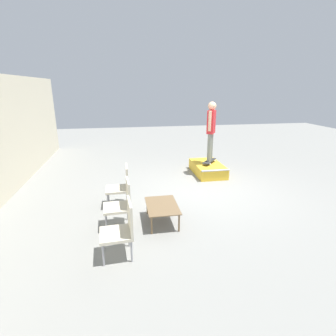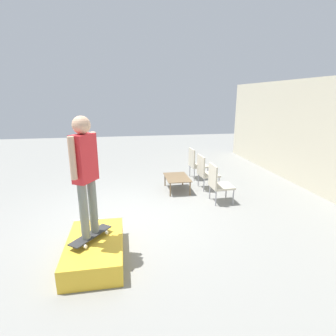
# 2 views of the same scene
# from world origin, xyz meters

# --- Properties ---
(ground_plane) EXTENTS (24.00, 24.00, 0.00)m
(ground_plane) POSITION_xyz_m (0.00, 0.00, 0.00)
(ground_plane) COLOR gray
(skate_ramp_box) EXTENTS (1.50, 0.86, 0.36)m
(skate_ramp_box) POSITION_xyz_m (1.38, -0.53, 0.17)
(skate_ramp_box) COLOR gold
(skate_ramp_box) RESTS_ON ground_plane
(skateboard_on_ramp) EXTENTS (0.71, 0.62, 0.07)m
(skateboard_on_ramp) POSITION_xyz_m (1.38, -0.58, 0.42)
(skateboard_on_ramp) COLOR #2D2D2D
(skateboard_on_ramp) RESTS_ON skate_ramp_box
(person_skater) EXTENTS (0.50, 0.37, 1.84)m
(person_skater) POSITION_xyz_m (1.38, -0.58, 1.53)
(person_skater) COLOR gray
(person_skater) RESTS_ON skateboard_on_ramp
(coffee_table) EXTENTS (0.95, 0.63, 0.38)m
(coffee_table) POSITION_xyz_m (-1.51, 1.40, 0.35)
(coffee_table) COLOR brown
(coffee_table) RESTS_ON ground_plane
(patio_chair_left) EXTENTS (0.55, 0.55, 0.96)m
(patio_chair_left) POSITION_xyz_m (-2.50, 2.20, 0.52)
(patio_chair_left) COLOR #99999E
(patio_chair_left) RESTS_ON ground_plane
(patio_chair_center) EXTENTS (0.55, 0.55, 0.96)m
(patio_chair_center) POSITION_xyz_m (-1.51, 2.20, 0.52)
(patio_chair_center) COLOR #99999E
(patio_chair_center) RESTS_ON ground_plane
(patio_chair_right) EXTENTS (0.52, 0.52, 0.96)m
(patio_chair_right) POSITION_xyz_m (-0.52, 2.20, 0.52)
(patio_chair_right) COLOR #99999E
(patio_chair_right) RESTS_ON ground_plane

